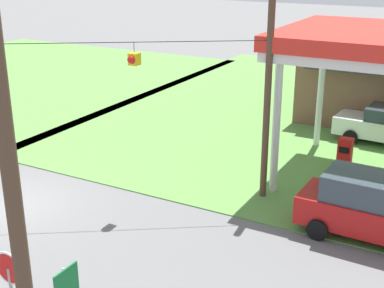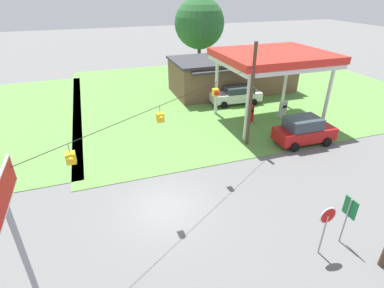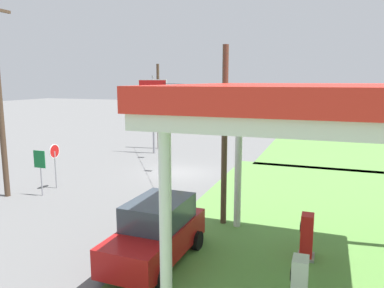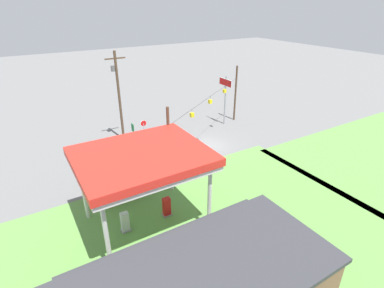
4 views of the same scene
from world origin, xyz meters
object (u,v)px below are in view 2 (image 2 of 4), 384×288
at_px(stop_sign_roadside, 327,221).
at_px(tree_behind_station, 199,23).
at_px(gas_station_canopy, 273,59).
at_px(car_at_pumps_front, 304,131).
at_px(fuel_pump_near, 250,115).
at_px(car_at_pumps_rear, 236,95).
at_px(gas_station_store, 233,74).
at_px(fuel_pump_far, 283,110).
at_px(route_sign, 349,212).
at_px(stop_sign_overhead, 13,220).

bearing_deg(stop_sign_roadside, tree_behind_station, -100.58).
bearing_deg(gas_station_canopy, car_at_pumps_front, -86.93).
distance_m(fuel_pump_near, tree_behind_station, 18.34).
xyz_separation_m(fuel_pump_near, car_at_pumps_rear, (1.05, 4.65, 0.18)).
relative_size(gas_station_canopy, car_at_pumps_rear, 1.69).
relative_size(gas_station_store, car_at_pumps_rear, 2.63).
distance_m(fuel_pump_near, fuel_pump_far, 3.28).
height_order(gas_station_canopy, fuel_pump_far, gas_station_canopy).
relative_size(gas_station_store, stop_sign_roadside, 5.33).
bearing_deg(car_at_pumps_front, stop_sign_roadside, -121.48).
bearing_deg(stop_sign_roadside, gas_station_store, -106.23).
xyz_separation_m(car_at_pumps_rear, route_sign, (-3.63, -18.04, 0.79)).
bearing_deg(car_at_pumps_rear, gas_station_store, -106.02).
height_order(gas_station_canopy, stop_sign_roadside, gas_station_canopy).
bearing_deg(fuel_pump_far, tree_behind_station, 94.80).
bearing_deg(stop_sign_roadside, fuel_pump_far, -118.05).
bearing_deg(tree_behind_station, gas_station_store, -85.81).
xyz_separation_m(fuel_pump_near, stop_sign_roadside, (-3.98, -13.61, 1.07)).
height_order(gas_station_store, fuel_pump_far, gas_station_store).
bearing_deg(stop_sign_overhead, route_sign, -2.11).
xyz_separation_m(gas_station_store, car_at_pumps_rear, (-1.42, -3.88, -0.94)).
relative_size(gas_station_store, stop_sign_overhead, 2.11).
bearing_deg(car_at_pumps_rear, tree_behind_station, -89.40).
bearing_deg(route_sign, fuel_pump_far, 66.38).
relative_size(gas_station_store, tree_behind_station, 1.42).
bearing_deg(tree_behind_station, fuel_pump_far, -85.20).
distance_m(fuel_pump_near, car_at_pumps_front, 5.03).
bearing_deg(route_sign, stop_sign_roadside, -170.79).
distance_m(fuel_pump_far, route_sign, 14.64).
xyz_separation_m(gas_station_canopy, fuel_pump_far, (1.64, -0.00, -4.58)).
relative_size(fuel_pump_far, car_at_pumps_rear, 0.31).
relative_size(car_at_pumps_rear, tree_behind_station, 0.54).
distance_m(gas_station_canopy, car_at_pumps_rear, 6.43).
bearing_deg(stop_sign_roadside, route_sign, -170.79).
height_order(gas_station_canopy, car_at_pumps_front, gas_station_canopy).
height_order(stop_sign_overhead, route_sign, stop_sign_overhead).
xyz_separation_m(fuel_pump_far, car_at_pumps_front, (-1.39, -4.65, 0.30)).
distance_m(gas_station_canopy, stop_sign_roadside, 15.14).
bearing_deg(stop_sign_overhead, gas_station_store, 50.82).
relative_size(car_at_pumps_front, stop_sign_overhead, 0.71).
bearing_deg(fuel_pump_near, stop_sign_overhead, -139.28).
relative_size(fuel_pump_far, car_at_pumps_front, 0.35).
relative_size(stop_sign_roadside, tree_behind_station, 0.27).
height_order(car_at_pumps_rear, stop_sign_overhead, stop_sign_overhead).
bearing_deg(fuel_pump_near, car_at_pumps_front, -67.90).
relative_size(fuel_pump_far, stop_sign_roadside, 0.63).
bearing_deg(stop_sign_overhead, car_at_pumps_rear, 47.57).
height_order(fuel_pump_near, car_at_pumps_front, car_at_pumps_front).
height_order(gas_station_store, car_at_pumps_rear, gas_station_store).
bearing_deg(tree_behind_station, route_sign, -98.12).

